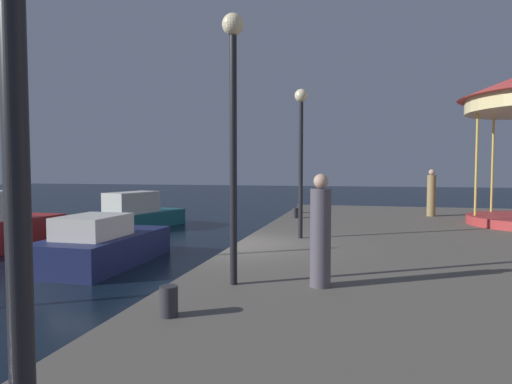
{
  "coord_description": "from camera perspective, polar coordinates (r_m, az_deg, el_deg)",
  "views": [
    {
      "loc": [
        3.09,
        -10.54,
        2.72
      ],
      "look_at": [
        -0.82,
        5.64,
        1.84
      ],
      "focal_mm": 29.97,
      "sensor_mm": 36.0,
      "label": 1
    }
  ],
  "objects": [
    {
      "name": "bollard_center",
      "position": [
        19.02,
        5.89,
        -2.18
      ],
      "size": [
        0.24,
        0.24,
        0.4
      ],
      "primitive_type": "cylinder",
      "color": "#2D2D33",
      "rests_on": "quay_dock"
    },
    {
      "name": "motorboat_teal",
      "position": [
        20.15,
        -16.15,
        -3.08
      ],
      "size": [
        2.88,
        6.0,
        1.7
      ],
      "color": "#19606B",
      "rests_on": "ground"
    },
    {
      "name": "lamp_post_mid_promenade",
      "position": [
        7.14,
        -3.06,
        11.95
      ],
      "size": [
        0.36,
        0.36,
        4.45
      ],
      "color": "black",
      "rests_on": "quay_dock"
    },
    {
      "name": "lamp_post_far_end",
      "position": [
        11.95,
        6.02,
        7.43
      ],
      "size": [
        0.36,
        0.36,
        4.13
      ],
      "color": "black",
      "rests_on": "quay_dock"
    },
    {
      "name": "bollard_north",
      "position": [
        5.86,
        -11.57,
        -14.08
      ],
      "size": [
        0.24,
        0.24,
        0.4
      ],
      "primitive_type": "cylinder",
      "color": "#2D2D33",
      "rests_on": "quay_dock"
    },
    {
      "name": "motorboat_navy",
      "position": [
        13.0,
        -19.71,
        -6.7
      ],
      "size": [
        2.06,
        4.24,
        1.46
      ],
      "color": "#19214C",
      "rests_on": "ground"
    },
    {
      "name": "person_far_corner",
      "position": [
        18.95,
        22.35,
        -0.26
      ],
      "size": [
        0.34,
        0.34,
        1.93
      ],
      "color": "#937A4C",
      "rests_on": "quay_dock"
    },
    {
      "name": "person_mid_promenade",
      "position": [
        7.07,
        8.6,
        -5.55
      ],
      "size": [
        0.34,
        0.34,
        1.85
      ],
      "color": "#514C56",
      "rests_on": "quay_dock"
    },
    {
      "name": "bollard_south",
      "position": [
        16.99,
        5.26,
        -2.79
      ],
      "size": [
        0.24,
        0.24,
        0.4
      ],
      "primitive_type": "cylinder",
      "color": "#2D2D33",
      "rests_on": "quay_dock"
    },
    {
      "name": "ground_plane",
      "position": [
        11.32,
        -2.72,
        -10.87
      ],
      "size": [
        120.0,
        120.0,
        0.0
      ],
      "primitive_type": "plane",
      "color": "black"
    }
  ]
}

